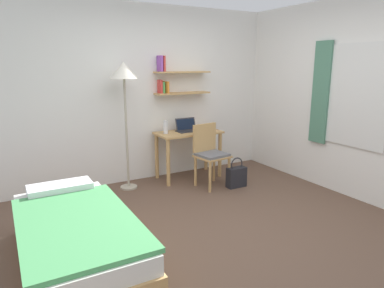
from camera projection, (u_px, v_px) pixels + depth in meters
ground_plane at (223, 227)px, 3.78m from camera, size 5.28×5.28×0.00m
wall_back at (150, 94)px, 5.20m from camera, size 4.40×0.27×2.60m
wall_right at (354, 99)px, 4.45m from camera, size 0.10×4.40×2.60m
bed at (76, 240)px, 3.02m from camera, size 0.92×1.85×0.54m
desk at (189, 141)px, 5.33m from camera, size 0.99×0.51×0.73m
desk_chair at (210, 152)px, 4.98m from camera, size 0.48×0.45×0.90m
standing_lamp at (124, 79)px, 4.63m from camera, size 0.37×0.37×1.78m
laptop at (187, 128)px, 5.33m from camera, size 0.34×0.21×0.20m
water_bottle at (166, 127)px, 5.12m from camera, size 0.07×0.07×0.20m
book_stack at (207, 129)px, 5.39m from camera, size 0.18×0.26×0.05m
handbag at (236, 176)px, 4.99m from camera, size 0.29×0.13×0.44m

